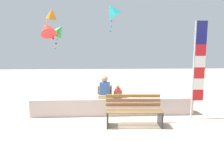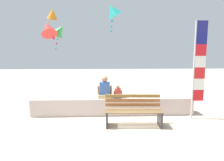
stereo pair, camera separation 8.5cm
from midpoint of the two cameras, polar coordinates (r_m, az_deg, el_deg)
name	(u,v)px [view 2 (the right image)]	position (r m, az deg, el deg)	size (l,w,h in m)	color
ground_plane	(114,124)	(6.21, 1.06, -12.14)	(40.00, 40.00, 0.00)	#C4AF94
seawall_ledge	(113,106)	(7.05, 0.56, -7.19)	(5.51, 0.57, 0.58)	beige
park_bench	(133,111)	(6.01, 6.46, -8.69)	(1.68, 0.69, 0.88)	olive
person_adult	(105,89)	(6.89, -1.74, -2.52)	(0.50, 0.37, 0.77)	tan
person_child	(118,93)	(6.93, 2.02, -3.50)	(0.29, 0.21, 0.45)	#393946
flag_banner	(198,65)	(6.91, 23.51, 4.04)	(0.39, 0.05, 3.11)	#B7B7BC
kite_green	(60,31)	(8.54, -14.33, 13.55)	(0.75, 0.74, 1.08)	green
kite_orange	(52,14)	(9.12, -16.28, 17.66)	(0.65, 0.69, 0.85)	orange
kite_teal	(113,11)	(7.98, 0.56, 19.17)	(0.78, 0.77, 1.09)	teal
kite_red	(48,29)	(8.11, -17.35, 13.83)	(0.89, 0.95, 0.95)	red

